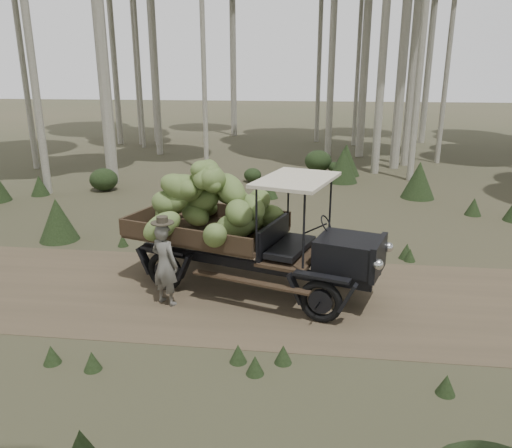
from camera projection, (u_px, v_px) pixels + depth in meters
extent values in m
plane|color=#473D2B|center=(294.00, 298.00, 9.68)|extent=(120.00, 120.00, 0.00)
cube|color=brown|center=(294.00, 297.00, 9.68)|extent=(70.00, 4.00, 0.01)
cube|color=black|center=(347.00, 253.00, 9.09)|extent=(1.29, 1.26, 0.57)
cube|color=black|center=(378.00, 258.00, 8.86)|extent=(0.41, 1.03, 0.65)
cube|color=black|center=(273.00, 237.00, 9.64)|extent=(0.52, 1.42, 0.57)
cube|color=#38281C|center=(208.00, 232.00, 10.25)|extent=(3.35, 2.67, 0.08)
cube|color=#38281C|center=(229.00, 212.00, 11.01)|extent=(2.80, 0.94, 0.33)
cube|color=#38281C|center=(182.00, 237.00, 9.38)|extent=(2.80, 0.94, 0.33)
cube|color=#38281C|center=(149.00, 215.00, 10.77)|extent=(0.63, 1.81, 0.33)
cube|color=beige|center=(296.00, 180.00, 9.11)|extent=(1.68, 2.05, 0.06)
cube|color=black|center=(264.00, 252.00, 10.28)|extent=(4.60, 1.55, 0.19)
cube|color=black|center=(247.00, 265.00, 9.59)|extent=(4.60, 1.55, 0.19)
torus|color=black|center=(346.00, 268.00, 10.09)|extent=(0.80, 0.37, 0.79)
torus|color=black|center=(321.00, 301.00, 8.64)|extent=(0.80, 0.37, 0.79)
torus|color=black|center=(207.00, 245.00, 11.37)|extent=(0.80, 0.37, 0.79)
torus|color=black|center=(165.00, 271.00, 9.92)|extent=(0.80, 0.37, 0.79)
sphere|color=beige|center=(388.00, 247.00, 9.22)|extent=(0.19, 0.19, 0.19)
sphere|color=beige|center=(378.00, 265.00, 8.41)|extent=(0.19, 0.19, 0.19)
ellipsoid|color=olive|center=(247.00, 222.00, 10.06)|extent=(0.92, 0.90, 0.53)
ellipsoid|color=olive|center=(172.00, 203.00, 10.05)|extent=(0.89, 0.59, 0.63)
ellipsoid|color=olive|center=(230.00, 189.00, 9.95)|extent=(1.03, 1.09, 0.83)
ellipsoid|color=olive|center=(205.00, 172.00, 9.92)|extent=(0.70, 1.04, 0.72)
ellipsoid|color=olive|center=(268.00, 217.00, 10.35)|extent=(0.95, 0.76, 0.68)
ellipsoid|color=olive|center=(232.00, 196.00, 10.42)|extent=(0.89, 0.56, 0.57)
ellipsoid|color=olive|center=(180.00, 188.00, 9.93)|extent=(1.02, 0.66, 0.79)
ellipsoid|color=olive|center=(206.00, 174.00, 9.83)|extent=(0.59, 0.98, 0.75)
ellipsoid|color=olive|center=(166.00, 215.00, 10.54)|extent=(0.48, 0.72, 0.46)
ellipsoid|color=olive|center=(253.00, 207.00, 9.78)|extent=(0.75, 1.00, 0.54)
ellipsoid|color=olive|center=(187.00, 187.00, 9.93)|extent=(0.78, 0.63, 0.56)
ellipsoid|color=olive|center=(212.00, 174.00, 9.88)|extent=(0.52, 0.97, 0.62)
ellipsoid|color=olive|center=(235.00, 226.00, 9.73)|extent=(0.86, 0.53, 0.63)
ellipsoid|color=olive|center=(202.00, 200.00, 10.30)|extent=(0.98, 0.76, 0.64)
ellipsoid|color=olive|center=(215.00, 182.00, 10.25)|extent=(0.60, 0.85, 0.55)
ellipsoid|color=olive|center=(213.00, 179.00, 9.72)|extent=(0.65, 0.85, 0.69)
ellipsoid|color=olive|center=(195.00, 215.00, 10.28)|extent=(0.85, 0.73, 0.55)
ellipsoid|color=olive|center=(259.00, 200.00, 10.09)|extent=(0.60, 0.90, 0.64)
ellipsoid|color=olive|center=(187.00, 188.00, 9.89)|extent=(0.74, 0.77, 0.43)
ellipsoid|color=olive|center=(210.00, 179.00, 9.71)|extent=(0.81, 0.86, 0.64)
ellipsoid|color=olive|center=(206.00, 208.00, 11.06)|extent=(0.86, 0.86, 0.53)
ellipsoid|color=olive|center=(239.00, 213.00, 9.44)|extent=(0.78, 0.89, 0.57)
ellipsoid|color=olive|center=(180.00, 184.00, 10.12)|extent=(0.89, 0.73, 0.41)
ellipsoid|color=olive|center=(209.00, 176.00, 9.90)|extent=(1.00, 0.93, 0.73)
ellipsoid|color=olive|center=(169.00, 207.00, 11.00)|extent=(0.88, 0.46, 0.55)
ellipsoid|color=olive|center=(165.00, 203.00, 10.08)|extent=(0.81, 0.78, 0.51)
ellipsoid|color=olive|center=(162.00, 226.00, 9.45)|extent=(1.01, 0.77, 0.79)
ellipsoid|color=olive|center=(215.00, 235.00, 9.00)|extent=(0.67, 0.94, 0.73)
imported|color=#5E5C56|center=(165.00, 265.00, 9.22)|extent=(0.68, 0.59, 1.58)
cylinder|color=#353025|center=(162.00, 223.00, 8.97)|extent=(0.56, 0.56, 0.02)
cylinder|color=#353025|center=(162.00, 220.00, 8.96)|extent=(0.28, 0.28, 0.13)
cylinder|color=#B2AD9E|center=(321.00, 7.00, 27.96)|extent=(0.27, 0.27, 15.04)
cone|color=#233319|center=(39.00, 185.00, 17.36)|extent=(0.63, 0.63, 0.70)
cone|color=#233319|center=(57.00, 219.00, 12.77)|extent=(1.00, 1.00, 1.11)
cone|color=#233319|center=(346.00, 160.00, 20.53)|extent=(1.17, 1.17, 1.30)
cone|color=#233319|center=(269.00, 188.00, 16.99)|extent=(0.64, 0.64, 0.71)
cone|color=#233319|center=(474.00, 207.00, 15.02)|extent=(0.49, 0.49, 0.54)
ellipsoid|color=#233319|center=(318.00, 161.00, 21.24)|extent=(1.15, 1.15, 0.92)
ellipsoid|color=#233319|center=(253.00, 175.00, 19.41)|extent=(0.68, 0.68, 0.54)
cone|color=#233319|center=(419.00, 180.00, 16.93)|extent=(1.13, 1.13, 1.26)
cone|color=#233319|center=(343.00, 166.00, 19.27)|extent=(1.18, 1.18, 1.31)
ellipsoid|color=#233319|center=(335.00, 167.00, 21.06)|extent=(0.59, 0.59, 0.47)
ellipsoid|color=#233319|center=(104.00, 179.00, 18.01)|extent=(1.00, 1.00, 0.80)
cone|color=#233319|center=(51.00, 354.00, 7.49)|extent=(0.27, 0.27, 0.30)
cone|color=#233319|center=(410.00, 255.00, 11.47)|extent=(0.27, 0.27, 0.30)
cone|color=#233319|center=(189.00, 238.00, 12.60)|extent=(0.27, 0.27, 0.30)
cone|color=#233319|center=(255.00, 365.00, 7.23)|extent=(0.27, 0.27, 0.30)
cone|color=#233319|center=(407.00, 249.00, 11.83)|extent=(0.27, 0.27, 0.30)
cone|color=#233319|center=(238.00, 353.00, 7.52)|extent=(0.27, 0.27, 0.30)
cone|color=#233319|center=(283.00, 354.00, 7.50)|extent=(0.27, 0.27, 0.30)
cone|color=#233319|center=(405.00, 252.00, 11.63)|extent=(0.27, 0.27, 0.30)
cone|color=#233319|center=(180.00, 237.00, 12.65)|extent=(0.27, 0.27, 0.30)
cone|color=#233319|center=(271.00, 244.00, 12.18)|extent=(0.27, 0.27, 0.30)
cone|color=#233319|center=(123.00, 240.00, 12.44)|extent=(0.27, 0.27, 0.30)
cone|color=#233319|center=(92.00, 361.00, 7.33)|extent=(0.27, 0.27, 0.30)
cone|color=#233319|center=(446.00, 384.00, 6.78)|extent=(0.27, 0.27, 0.30)
cone|color=#233319|center=(215.00, 239.00, 12.56)|extent=(0.27, 0.27, 0.30)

